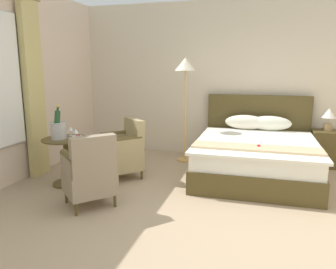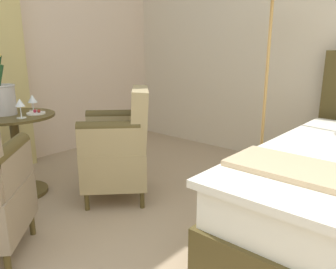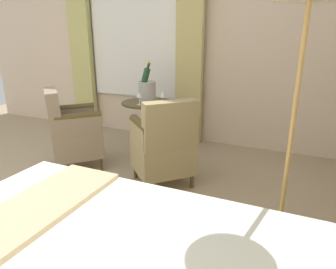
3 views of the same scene
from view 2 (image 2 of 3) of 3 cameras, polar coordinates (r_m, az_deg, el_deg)
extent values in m
cube|color=tan|center=(3.56, -26.90, 15.04)|extent=(0.10, 0.36, 2.59)
cylinder|color=tan|center=(3.25, 15.58, -6.87)|extent=(0.28, 0.28, 0.03)
cylinder|color=tan|center=(3.06, 16.62, 7.20)|extent=(0.03, 0.03, 1.57)
cylinder|color=#4D3F1D|center=(3.07, -24.08, -9.03)|extent=(0.42, 0.42, 0.03)
cylinder|color=#4D3F1D|center=(2.96, -24.71, -3.47)|extent=(0.07, 0.07, 0.65)
cylinder|color=#4D3F1D|center=(2.88, -25.42, 2.93)|extent=(0.64, 0.64, 0.02)
cylinder|color=#B4B0AF|center=(2.91, -27.01, 5.33)|extent=(0.21, 0.21, 0.23)
torus|color=#B4B0AF|center=(2.89, -27.27, 7.55)|extent=(0.22, 0.22, 0.02)
cylinder|color=white|center=(2.89, -27.23, 7.16)|extent=(0.19, 0.19, 0.03)
cylinder|color=white|center=(2.71, -24.14, 2.68)|extent=(0.07, 0.07, 0.01)
cylinder|color=white|center=(2.70, -24.24, 3.61)|extent=(0.01, 0.01, 0.08)
cone|color=white|center=(2.69, -24.40, 5.11)|extent=(0.07, 0.07, 0.06)
cylinder|color=white|center=(2.98, -22.36, 3.85)|extent=(0.07, 0.07, 0.01)
cylinder|color=white|center=(2.97, -22.43, 4.54)|extent=(0.01, 0.01, 0.07)
cone|color=white|center=(2.96, -22.56, 5.80)|extent=(0.08, 0.08, 0.07)
cylinder|color=white|center=(2.84, -22.01, 3.46)|extent=(0.15, 0.15, 0.01)
sphere|color=#9F2035|center=(2.84, -22.17, 3.81)|extent=(0.03, 0.03, 0.03)
sphere|color=maroon|center=(2.82, -21.58, 3.82)|extent=(0.03, 0.03, 0.03)
cylinder|color=#4D3F1D|center=(3.00, -12.60, -7.44)|extent=(0.04, 0.04, 0.14)
cylinder|color=#4D3F1D|center=(2.59, -13.94, -11.24)|extent=(0.04, 0.04, 0.14)
cylinder|color=#4D3F1D|center=(2.97, -4.58, -7.34)|extent=(0.04, 0.04, 0.14)
cylinder|color=#4D3F1D|center=(2.55, -4.53, -11.20)|extent=(0.04, 0.04, 0.14)
cube|color=tan|center=(2.69, -9.10, -4.96)|extent=(0.73, 0.73, 0.30)
cube|color=tan|center=(2.58, -5.04, 2.98)|extent=(0.47, 0.46, 0.46)
cube|color=tan|center=(2.83, -9.39, 1.31)|extent=(0.38, 0.39, 0.21)
cylinder|color=#4D3F1D|center=(2.81, -9.48, 3.34)|extent=(0.38, 0.39, 0.09)
cube|color=tan|center=(2.41, -10.18, -1.11)|extent=(0.38, 0.39, 0.21)
cylinder|color=#4D3F1D|center=(2.38, -10.29, 1.27)|extent=(0.38, 0.39, 0.09)
cylinder|color=#4D3F1D|center=(2.39, -22.61, -14.08)|extent=(0.04, 0.04, 0.16)
cylinder|color=#4D3F1D|center=(2.04, -26.12, -19.71)|extent=(0.04, 0.04, 0.16)
cube|color=gray|center=(2.04, -25.65, -5.28)|extent=(0.40, 0.38, 0.20)
cylinder|color=#4D3F1D|center=(2.01, -25.96, -2.56)|extent=(0.40, 0.38, 0.09)
camera|label=1|loc=(2.86, -139.45, -1.70)|focal=35.00mm
camera|label=3|loc=(2.84, 54.27, 13.56)|focal=32.00mm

